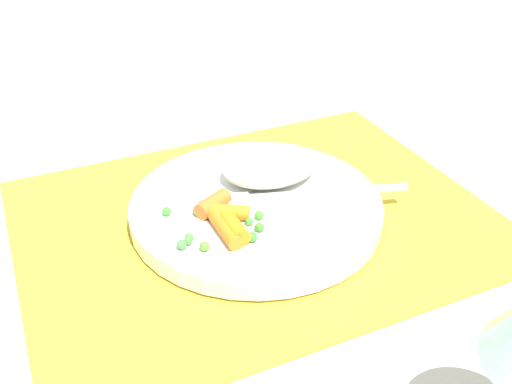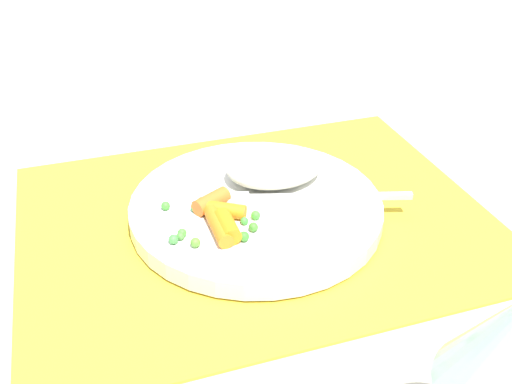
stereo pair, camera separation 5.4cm
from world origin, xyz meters
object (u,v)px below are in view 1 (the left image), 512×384
object	(u,v)px
fork	(286,196)
plate	(256,208)
rice_mound	(270,165)
carrot_portion	(225,219)

from	to	relation	value
fork	plate	bearing A→B (deg)	-16.34
rice_mound	carrot_portion	bearing A→B (deg)	39.23
rice_mound	carrot_portion	distance (m)	0.10
plate	rice_mound	xyz separation A→B (m)	(-0.03, -0.03, 0.02)
plate	carrot_portion	distance (m)	0.05
plate	fork	bearing A→B (deg)	163.66
fork	rice_mound	bearing A→B (deg)	-93.28
plate	carrot_portion	size ratio (longest dim) A/B	3.19
plate	rice_mound	size ratio (longest dim) A/B	2.45
rice_mound	fork	world-z (taller)	rice_mound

